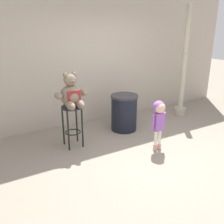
{
  "coord_description": "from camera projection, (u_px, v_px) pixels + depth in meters",
  "views": [
    {
      "loc": [
        -2.48,
        -2.93,
        2.17
      ],
      "look_at": [
        -0.35,
        0.75,
        0.67
      ],
      "focal_mm": 39.77,
      "sensor_mm": 36.0,
      "label": 1
    }
  ],
  "objects": [
    {
      "name": "trash_bin",
      "position": [
        124.0,
        112.0,
        5.32
      ],
      "size": [
        0.58,
        0.58,
        0.78
      ],
      "color": "black",
      "rests_on": "ground_plane"
    },
    {
      "name": "building_wall",
      "position": [
        91.0,
        38.0,
        5.52
      ],
      "size": [
        7.84,
        0.3,
        3.8
      ],
      "primitive_type": "cube",
      "color": "#B1A594",
      "rests_on": "ground_plane"
    },
    {
      "name": "teddy_bear",
      "position": [
        71.0,
        94.0,
        4.36
      ],
      "size": [
        0.6,
        0.54,
        0.62
      ],
      "color": "#7D6C57",
      "rests_on": "bar_stool_with_teddy"
    },
    {
      "name": "lamppost",
      "position": [
        183.0,
        75.0,
        6.03
      ],
      "size": [
        0.29,
        0.29,
        2.62
      ],
      "color": "#AEA494",
      "rests_on": "ground_plane"
    },
    {
      "name": "child_walking",
      "position": [
        159.0,
        115.0,
        4.37
      ],
      "size": [
        0.29,
        0.23,
        0.92
      ],
      "rotation": [
        0.0,
        0.0,
        1.89
      ],
      "color": "#D89E95",
      "rests_on": "ground_plane"
    },
    {
      "name": "ground_plane",
      "position": [
        151.0,
        158.0,
        4.28
      ],
      "size": [
        24.0,
        24.0,
        0.0
      ],
      "primitive_type": "plane",
      "color": "gray"
    },
    {
      "name": "bar_stool_with_teddy",
      "position": [
        72.0,
        118.0,
        4.54
      ],
      "size": [
        0.36,
        0.36,
        0.79
      ],
      "color": "#251E2E",
      "rests_on": "ground_plane"
    }
  ]
}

